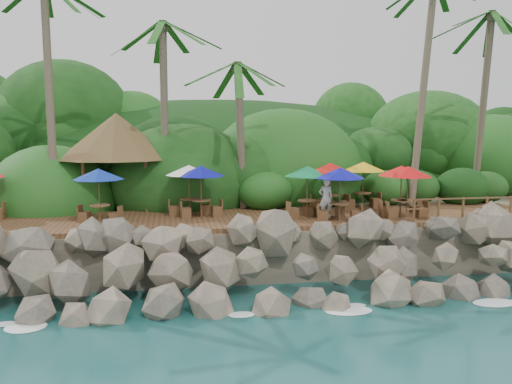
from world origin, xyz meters
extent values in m
plane|color=#19514F|center=(0.00, 0.00, 0.00)|extent=(140.00, 140.00, 0.00)
cube|color=gray|center=(0.00, 16.00, 1.05)|extent=(32.00, 25.20, 2.10)
ellipsoid|color=#143811|center=(0.00, 23.50, 0.00)|extent=(44.80, 28.00, 15.40)
cube|color=brown|center=(0.00, 6.00, 2.20)|extent=(26.00, 5.00, 0.20)
ellipsoid|color=white|center=(-9.00, 0.30, 0.03)|extent=(1.20, 0.80, 0.06)
ellipsoid|color=white|center=(-6.00, 0.30, 0.03)|extent=(1.20, 0.80, 0.06)
ellipsoid|color=white|center=(-3.00, 0.30, 0.03)|extent=(1.20, 0.80, 0.06)
ellipsoid|color=white|center=(0.00, 0.30, 0.03)|extent=(1.20, 0.80, 0.06)
ellipsoid|color=white|center=(3.00, 0.30, 0.03)|extent=(1.20, 0.80, 0.06)
ellipsoid|color=white|center=(6.00, 0.30, 0.03)|extent=(1.20, 0.80, 0.06)
cylinder|color=brown|center=(-9.09, 8.99, 7.66)|extent=(0.86, 2.31, 10.61)
cylinder|color=brown|center=(-3.92, 9.13, 6.68)|extent=(0.41, 0.57, 8.76)
ellipsoid|color=#23601E|center=(-3.92, 9.13, 11.06)|extent=(6.00, 6.00, 2.40)
cylinder|color=brown|center=(-0.35, 8.45, 5.73)|extent=(0.82, 0.78, 6.87)
ellipsoid|color=#23601E|center=(-0.35, 8.45, 9.16)|extent=(6.00, 6.00, 2.40)
cylinder|color=brown|center=(8.81, 8.34, 8.01)|extent=(1.96, 1.84, 11.31)
cylinder|color=brown|center=(12.60, 9.17, 7.15)|extent=(0.60, 1.49, 9.68)
ellipsoid|color=#23601E|center=(12.60, 9.17, 12.00)|extent=(6.00, 6.00, 2.40)
cylinder|color=brown|center=(-7.62, 8.14, 3.50)|extent=(0.16, 0.16, 2.40)
cylinder|color=brown|center=(-4.82, 8.14, 3.50)|extent=(0.16, 0.16, 2.40)
cylinder|color=brown|center=(-7.62, 10.94, 3.50)|extent=(0.16, 0.16, 2.40)
cylinder|color=brown|center=(-4.82, 10.94, 3.50)|extent=(0.16, 0.16, 2.40)
cone|color=brown|center=(-6.22, 9.54, 5.80)|extent=(5.58, 5.58, 2.20)
cylinder|color=brown|center=(-6.60, 5.47, 2.67)|extent=(0.08, 0.08, 0.74)
cylinder|color=brown|center=(-6.60, 5.47, 3.05)|extent=(0.84, 0.84, 0.05)
cylinder|color=brown|center=(-6.60, 5.47, 3.39)|extent=(0.05, 0.05, 2.19)
cone|color=#0C2D9C|center=(-6.60, 5.47, 4.34)|extent=(2.09, 2.09, 0.45)
cube|color=brown|center=(-7.25, 5.72, 2.53)|extent=(0.54, 0.54, 0.46)
cube|color=brown|center=(-5.95, 5.21, 2.53)|extent=(0.54, 0.54, 0.46)
cylinder|color=brown|center=(5.51, 7.60, 2.67)|extent=(0.08, 0.08, 0.74)
cylinder|color=brown|center=(5.51, 7.60, 3.05)|extent=(0.84, 0.84, 0.05)
cylinder|color=brown|center=(5.51, 7.60, 3.39)|extent=(0.05, 0.05, 2.19)
cone|color=yellow|center=(5.51, 7.60, 4.34)|extent=(2.09, 2.09, 0.45)
cube|color=brown|center=(4.82, 7.52, 2.53)|extent=(0.46, 0.46, 0.46)
cube|color=brown|center=(6.21, 7.68, 2.53)|extent=(0.46, 0.46, 0.46)
cylinder|color=brown|center=(2.98, 5.56, 2.67)|extent=(0.08, 0.08, 0.74)
cylinder|color=brown|center=(2.98, 5.56, 3.05)|extent=(0.84, 0.84, 0.05)
cylinder|color=brown|center=(2.98, 5.56, 3.39)|extent=(0.05, 0.05, 2.19)
cone|color=red|center=(2.98, 5.56, 4.34)|extent=(2.09, 2.09, 0.45)
cube|color=brown|center=(2.33, 5.79, 2.53)|extent=(0.53, 0.53, 0.46)
cube|color=brown|center=(3.64, 5.33, 2.53)|extent=(0.53, 0.53, 0.46)
cylinder|color=brown|center=(3.31, 4.40, 2.67)|extent=(0.08, 0.08, 0.74)
cylinder|color=brown|center=(3.31, 4.40, 3.05)|extent=(0.84, 0.84, 0.05)
cylinder|color=brown|center=(3.31, 4.40, 3.39)|extent=(0.05, 0.05, 2.19)
cone|color=#0D0DB3|center=(3.31, 4.40, 4.34)|extent=(2.09, 2.09, 0.45)
cube|color=brown|center=(2.62, 4.52, 2.53)|extent=(0.48, 0.48, 0.46)
cube|color=brown|center=(3.99, 4.28, 2.53)|extent=(0.48, 0.48, 0.46)
cylinder|color=brown|center=(2.18, 5.48, 2.67)|extent=(0.08, 0.08, 0.74)
cylinder|color=brown|center=(2.18, 5.48, 3.05)|extent=(0.84, 0.84, 0.05)
cylinder|color=brown|center=(2.18, 5.48, 3.39)|extent=(0.05, 0.05, 2.19)
cone|color=#0D7841|center=(2.18, 5.48, 4.34)|extent=(2.09, 2.09, 0.45)
cube|color=brown|center=(1.50, 5.31, 2.53)|extent=(0.51, 0.51, 0.46)
cube|color=brown|center=(2.85, 5.65, 2.53)|extent=(0.51, 0.51, 0.46)
cylinder|color=brown|center=(6.43, 4.63, 2.67)|extent=(0.08, 0.08, 0.74)
cylinder|color=brown|center=(6.43, 4.63, 3.05)|extent=(0.84, 0.84, 0.05)
cylinder|color=brown|center=(6.43, 4.63, 3.39)|extent=(0.05, 0.05, 2.19)
cone|color=red|center=(6.43, 4.63, 4.34)|extent=(2.09, 2.09, 0.45)
cube|color=brown|center=(5.73, 4.65, 2.53)|extent=(0.43, 0.43, 0.46)
cube|color=brown|center=(7.12, 4.62, 2.53)|extent=(0.43, 0.43, 0.46)
cylinder|color=brown|center=(-2.89, 6.82, 2.67)|extent=(0.08, 0.08, 0.74)
cylinder|color=brown|center=(-2.89, 6.82, 3.05)|extent=(0.84, 0.84, 0.05)
cylinder|color=brown|center=(-2.89, 6.82, 3.39)|extent=(0.05, 0.05, 2.19)
cone|color=white|center=(-2.89, 6.82, 4.34)|extent=(2.09, 2.09, 0.45)
cube|color=brown|center=(-3.58, 6.80, 2.53)|extent=(0.43, 0.43, 0.46)
cube|color=brown|center=(-2.19, 6.83, 2.53)|extent=(0.43, 0.43, 0.46)
cylinder|color=brown|center=(3.73, 7.13, 2.67)|extent=(0.08, 0.08, 0.74)
cylinder|color=brown|center=(3.73, 7.13, 3.05)|extent=(0.84, 0.84, 0.05)
cylinder|color=brown|center=(3.73, 7.13, 3.39)|extent=(0.05, 0.05, 2.19)
cone|color=#B90D0B|center=(3.73, 7.13, 4.34)|extent=(2.09, 2.09, 0.45)
cube|color=brown|center=(3.03, 7.20, 2.53)|extent=(0.45, 0.45, 0.46)
cube|color=brown|center=(4.42, 7.07, 2.53)|extent=(0.45, 0.45, 0.46)
cylinder|color=brown|center=(-2.39, 6.28, 2.67)|extent=(0.08, 0.08, 0.74)
cylinder|color=brown|center=(-2.39, 6.28, 3.05)|extent=(0.84, 0.84, 0.05)
cylinder|color=brown|center=(-2.39, 6.28, 3.39)|extent=(0.05, 0.05, 2.19)
cone|color=#0B0D99|center=(-2.39, 6.28, 4.34)|extent=(2.09, 2.09, 0.45)
cube|color=brown|center=(-3.08, 6.16, 2.53)|extent=(0.48, 0.48, 0.46)
cube|color=brown|center=(-1.70, 6.39, 2.53)|extent=(0.48, 0.48, 0.46)
cylinder|color=brown|center=(6.28, 4.96, 2.67)|extent=(0.08, 0.08, 0.74)
cylinder|color=brown|center=(6.28, 4.96, 3.05)|extent=(0.84, 0.84, 0.05)
cylinder|color=brown|center=(6.28, 4.96, 3.39)|extent=(0.05, 0.05, 2.19)
cone|color=red|center=(6.28, 4.96, 4.34)|extent=(2.09, 2.09, 0.45)
cube|color=brown|center=(5.58, 4.98, 2.53)|extent=(0.43, 0.43, 0.46)
cube|color=brown|center=(6.97, 4.94, 2.53)|extent=(0.43, 0.43, 0.46)
cylinder|color=brown|center=(6.29, 3.65, 2.80)|extent=(0.10, 0.10, 1.00)
cylinder|color=brown|center=(7.39, 3.65, 2.80)|extent=(0.10, 0.10, 1.00)
cylinder|color=brown|center=(8.49, 3.65, 2.80)|extent=(0.10, 0.10, 1.00)
cylinder|color=brown|center=(9.59, 3.65, 2.80)|extent=(0.10, 0.10, 1.00)
cylinder|color=brown|center=(10.69, 3.65, 2.80)|extent=(0.10, 0.10, 1.00)
cube|color=brown|center=(9.59, 3.65, 3.25)|extent=(7.20, 0.06, 0.06)
cube|color=brown|center=(9.59, 3.65, 2.85)|extent=(7.20, 0.06, 0.06)
imported|color=white|center=(2.93, 5.16, 3.18)|extent=(0.67, 0.47, 1.75)
camera|label=1|loc=(-3.72, -17.00, 6.34)|focal=37.55mm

